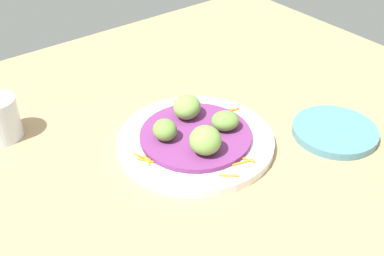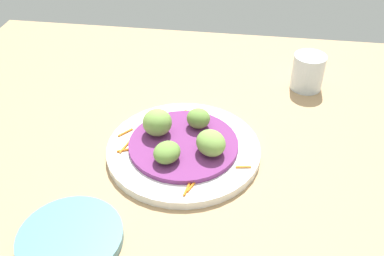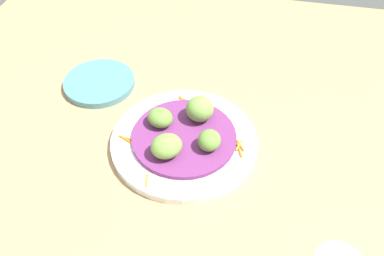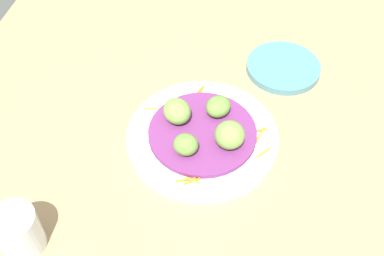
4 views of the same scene
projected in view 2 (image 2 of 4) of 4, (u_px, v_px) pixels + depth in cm
name	position (u px, v px, depth cm)	size (l,w,h in cm)	color
table_surface	(161.00, 174.00, 75.44)	(110.00, 110.00, 2.00)	tan
main_plate	(184.00, 150.00, 77.86)	(27.18, 27.18, 1.53)	white
cabbage_bed	(184.00, 144.00, 77.13)	(19.33, 19.33, 0.90)	#702D6B
carrot_garnish	(172.00, 143.00, 77.78)	(23.37, 24.38, 0.40)	orange
guac_scoop_left	(198.00, 118.00, 79.46)	(4.29, 4.05, 3.61)	olive
guac_scoop_center	(157.00, 122.00, 77.52)	(5.23, 5.21, 4.75)	#759E47
guac_scoop_right	(167.00, 153.00, 72.17)	(4.33, 4.93, 3.21)	olive
guac_scoop_back	(211.00, 143.00, 73.50)	(4.81, 5.54, 4.09)	#759E47
side_plate_small	(70.00, 238.00, 62.44)	(15.11, 15.11, 1.42)	teal
water_glass	(308.00, 72.00, 93.46)	(6.79, 6.79, 7.72)	silver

